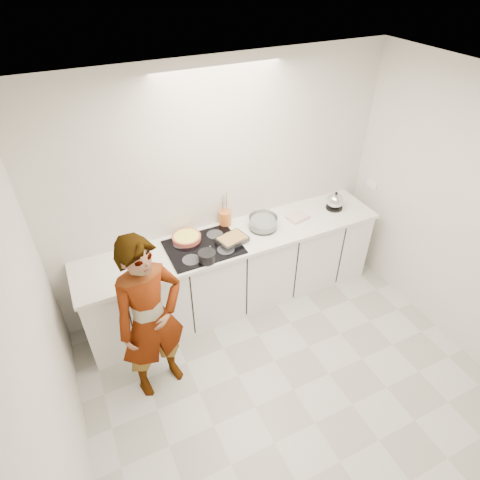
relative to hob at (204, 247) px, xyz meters
name	(u,v)px	position (x,y,z in m)	size (l,w,h in m)	color
floor	(293,390)	(0.35, -1.26, -0.92)	(3.60, 3.20, 0.00)	beige
ceiling	(332,114)	(0.35, -1.26, 1.68)	(3.60, 3.20, 0.00)	white
wall_back	(221,190)	(0.35, 0.34, 0.38)	(3.60, 0.00, 2.60)	silver
wall_left	(46,382)	(-1.45, -1.26, 0.38)	(0.00, 3.20, 2.60)	silver
wall_right	(476,227)	(2.15, -1.24, 0.38)	(0.02, 3.20, 2.60)	silver
base_cabinets	(235,272)	(0.35, 0.02, -0.48)	(3.20, 0.58, 0.87)	white
countertop	(235,239)	(0.35, 0.02, -0.03)	(3.24, 0.64, 0.04)	white
hob	(204,247)	(0.00, 0.00, 0.00)	(0.72, 0.54, 0.01)	black
tart_dish	(187,237)	(-0.11, 0.18, 0.03)	(0.37, 0.37, 0.05)	#BA5340
saucepan	(207,256)	(-0.04, -0.21, 0.05)	(0.21, 0.21, 0.16)	black
baking_dish	(232,239)	(0.29, -0.05, 0.04)	(0.33, 0.27, 0.06)	silver
mixing_bowl	(263,223)	(0.69, 0.04, 0.06)	(0.32, 0.32, 0.14)	silver
tea_towel	(298,217)	(1.12, 0.04, 0.01)	(0.23, 0.16, 0.04)	white
kettle	(335,201)	(1.60, 0.04, 0.08)	(0.19, 0.19, 0.21)	black
utensil_crock	(225,218)	(0.36, 0.27, 0.07)	(0.13, 0.13, 0.16)	#CC6A28
cook	(151,320)	(-0.72, -0.62, -0.09)	(0.61, 0.40, 1.66)	white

